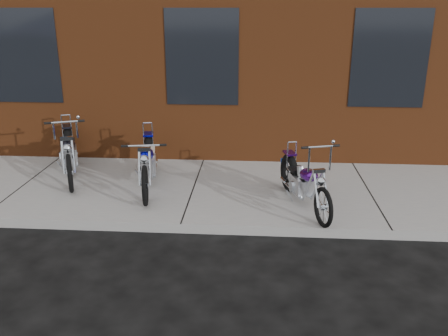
{
  "coord_description": "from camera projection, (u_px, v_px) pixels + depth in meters",
  "views": [
    {
      "loc": [
        1.06,
        -6.14,
        3.14
      ],
      "look_at": [
        0.57,
        0.8,
        0.75
      ],
      "focal_mm": 38.0,
      "sensor_mm": 36.0,
      "label": 1
    }
  ],
  "objects": [
    {
      "name": "chopper_blue",
      "position": [
        147.0,
        164.0,
        8.16
      ],
      "size": [
        0.63,
        2.23,
        0.98
      ],
      "rotation": [
        0.0,
        0.0,
        -1.4
      ],
      "color": "black",
      "rests_on": "sidewalk"
    },
    {
      "name": "chopper_third",
      "position": [
        69.0,
        154.0,
        8.67
      ],
      "size": [
        0.97,
        2.18,
        1.17
      ],
      "rotation": [
        0.0,
        0.0,
        -1.19
      ],
      "color": "black",
      "rests_on": "sidewalk"
    },
    {
      "name": "chopper_purple",
      "position": [
        304.0,
        184.0,
        7.35
      ],
      "size": [
        0.73,
        1.97,
        1.14
      ],
      "rotation": [
        0.0,
        0.0,
        -1.29
      ],
      "color": "black",
      "rests_on": "sidewalk"
    },
    {
      "name": "ground",
      "position": [
        181.0,
        233.0,
        6.88
      ],
      "size": [
        120.0,
        120.0,
        0.0
      ],
      "primitive_type": "plane",
      "color": "black",
      "rests_on": "ground"
    },
    {
      "name": "sidewalk",
      "position": [
        194.0,
        191.0,
        8.28
      ],
      "size": [
        22.0,
        3.0,
        0.15
      ],
      "primitive_type": "cube",
      "color": "gray",
      "rests_on": "ground"
    }
  ]
}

